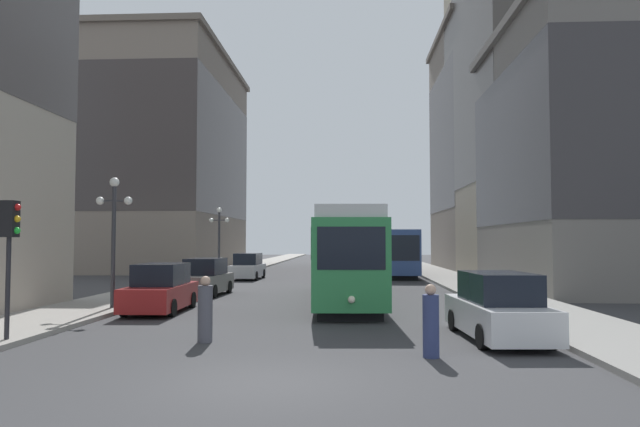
# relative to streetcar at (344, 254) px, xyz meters

# --- Properties ---
(ground_plane) EXTENTS (200.00, 200.00, 0.00)m
(ground_plane) POSITION_rel_streetcar_xyz_m (-1.29, -14.58, -2.10)
(ground_plane) COLOR #38383A
(sidewalk_left) EXTENTS (3.46, 120.00, 0.15)m
(sidewalk_left) POSITION_rel_streetcar_xyz_m (-9.89, 25.42, -2.03)
(sidewalk_left) COLOR gray
(sidewalk_left) RESTS_ON ground
(sidewalk_right) EXTENTS (3.46, 120.00, 0.15)m
(sidewalk_right) POSITION_rel_streetcar_xyz_m (7.30, 25.42, -2.03)
(sidewalk_right) COLOR gray
(sidewalk_right) RESTS_ON ground
(streetcar) EXTENTS (3.23, 14.22, 3.89)m
(streetcar) POSITION_rel_streetcar_xyz_m (0.00, 0.00, 0.00)
(streetcar) COLOR black
(streetcar) RESTS_ON ground
(transit_bus) EXTENTS (2.66, 12.17, 3.45)m
(transit_bus) POSITION_rel_streetcar_xyz_m (3.73, 18.78, -0.15)
(transit_bus) COLOR black
(transit_bus) RESTS_ON ground
(parked_car_left_near) EXTENTS (1.97, 4.47, 1.82)m
(parked_car_left_near) POSITION_rel_streetcar_xyz_m (-6.86, -4.18, -1.26)
(parked_car_left_near) COLOR black
(parked_car_left_near) RESTS_ON ground
(parked_car_left_mid) EXTENTS (1.98, 4.63, 1.82)m
(parked_car_left_mid) POSITION_rel_streetcar_xyz_m (-6.86, 14.20, -1.26)
(parked_car_left_mid) COLOR black
(parked_car_left_mid) RESTS_ON ground
(parked_car_right_far) EXTENTS (2.10, 4.83, 1.82)m
(parked_car_right_far) POSITION_rel_streetcar_xyz_m (4.28, -9.60, -1.26)
(parked_car_right_far) COLOR black
(parked_car_right_far) RESTS_ON ground
(parked_car_left_far) EXTENTS (2.06, 4.38, 1.82)m
(parked_car_left_far) POSITION_rel_streetcar_xyz_m (-6.86, 2.42, -1.26)
(parked_car_left_far) COLOR black
(parked_car_left_far) RESTS_ON ground
(pedestrian_crossing_near) EXTENTS (0.38, 0.38, 1.68)m
(pedestrian_crossing_near) POSITION_rel_streetcar_xyz_m (2.12, -12.08, -1.32)
(pedestrian_crossing_near) COLOR navy
(pedestrian_crossing_near) RESTS_ON ground
(pedestrian_crossing_far) EXTENTS (0.39, 0.39, 1.74)m
(pedestrian_crossing_far) POSITION_rel_streetcar_xyz_m (-3.57, -10.40, -1.29)
(pedestrian_crossing_far) COLOR #4C4C56
(pedestrian_crossing_far) RESTS_ON ground
(traffic_light_near_left) EXTENTS (0.47, 0.36, 3.57)m
(traffic_light_near_left) POSITION_rel_streetcar_xyz_m (-8.55, -11.08, 0.80)
(traffic_light_near_left) COLOR #232328
(traffic_light_near_left) RESTS_ON sidewalk_left
(lamp_post_left_near) EXTENTS (1.41, 0.36, 4.96)m
(lamp_post_left_near) POSITION_rel_streetcar_xyz_m (-8.76, -4.08, 1.35)
(lamp_post_left_near) COLOR #333338
(lamp_post_left_near) RESTS_ON sidewalk_left
(lamp_post_left_far) EXTENTS (1.41, 0.36, 4.85)m
(lamp_post_left_far) POSITION_rel_streetcar_xyz_m (-8.76, 13.54, 1.28)
(lamp_post_left_far) COLOR #333338
(lamp_post_left_far) RESTS_ON sidewalk_left
(building_left_midblock) EXTENTS (12.03, 21.97, 20.55)m
(building_left_midblock) POSITION_rel_streetcar_xyz_m (-17.33, 28.66, 8.46)
(building_left_midblock) COLOR slate
(building_left_midblock) RESTS_ON ground
(building_right_corner) EXTENTS (15.45, 18.19, 27.79)m
(building_right_corner) POSITION_rel_streetcar_xyz_m (16.46, 17.93, 12.22)
(building_right_corner) COLOR gray
(building_right_corner) RESTS_ON ground
(building_right_midblock) EXTENTS (12.96, 15.12, 14.97)m
(building_right_midblock) POSITION_rel_streetcar_xyz_m (15.21, 6.98, 5.58)
(building_right_midblock) COLOR slate
(building_right_midblock) RESTS_ON ground
(building_right_far) EXTENTS (12.90, 14.96, 22.68)m
(building_right_far) POSITION_rel_streetcar_xyz_m (15.18, 29.43, 9.57)
(building_right_far) COLOR slate
(building_right_far) RESTS_ON ground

